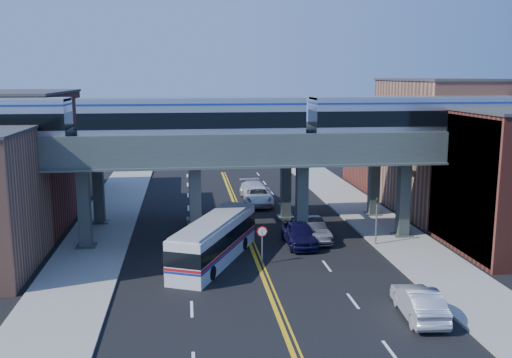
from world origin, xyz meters
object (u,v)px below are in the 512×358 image
transit_train (194,120)px  transit_bus (215,241)px  car_lane_a (299,233)px  car_lane_b (311,230)px  traffic_signal (377,216)px  car_lane_c (258,196)px  stop_sign (262,239)px  car_lane_d (255,191)px  car_parked_curb (419,302)px

transit_train → transit_bus: transit_train is taller
car_lane_a → transit_bus: bearing=-156.4°
car_lane_a → car_lane_b: 1.59m
traffic_signal → car_lane_a: traffic_signal is taller
car_lane_b → car_lane_c: (-2.46, 12.82, -0.02)m
transit_train → car_lane_c: bearing=63.8°
transit_train → stop_sign: size_ratio=18.68×
traffic_signal → car_lane_c: traffic_signal is taller
traffic_signal → car_lane_a: (-5.58, 0.93, -1.41)m
car_lane_a → car_lane_d: size_ratio=0.88×
traffic_signal → car_lane_b: traffic_signal is taller
traffic_signal → car_lane_c: (-6.88, 14.84, -1.46)m
stop_sign → car_lane_a: stop_sign is taller
car_lane_d → transit_train: bearing=-118.2°
transit_bus → car_lane_d: size_ratio=1.83×
transit_bus → car_lane_a: transit_bus is taller
traffic_signal → car_lane_b: 5.08m
car_lane_a → car_lane_b: (1.16, 1.09, -0.04)m
transit_train → car_lane_d: transit_train is taller
car_lane_c → traffic_signal: bearing=-60.9°
stop_sign → car_lane_d: bearing=84.4°
car_parked_curb → car_lane_c: bearing=-74.7°
transit_train → car_parked_curb: (11.28, -14.49, -8.52)m
transit_bus → car_parked_curb: (10.10, -10.48, -0.63)m
stop_sign → car_lane_d: 20.32m
car_lane_b → car_lane_d: size_ratio=0.87×
car_lane_c → car_parked_curb: (4.96, -27.33, -0.02)m
traffic_signal → car_lane_d: bearing=111.9°
car_lane_a → transit_train: bearing=171.1°
transit_train → car_lane_a: (7.62, -1.07, -8.45)m
traffic_signal → car_lane_d: (-6.91, 17.20, -1.43)m
stop_sign → car_lane_b: 6.79m
transit_bus → car_lane_a: (6.44, 2.94, -0.55)m
traffic_signal → car_parked_curb: size_ratio=0.82×
transit_train → car_lane_a: bearing=-8.0°
transit_train → car_lane_a: transit_train is taller
transit_train → car_parked_curb: size_ratio=9.87×
stop_sign → transit_bus: (-3.12, 0.99, -0.31)m
car_lane_d → car_parked_curb: (4.99, -29.69, -0.05)m
transit_bus → car_lane_b: transit_bus is taller
car_lane_a → car_lane_b: car_lane_a is taller
car_lane_a → car_parked_curb: (3.66, -13.42, -0.07)m
traffic_signal → car_lane_d: size_ratio=0.68×
transit_train → traffic_signal: bearing=-8.6°
stop_sign → car_lane_b: size_ratio=0.50×
car_lane_d → stop_sign: bearing=-101.3°
car_lane_a → car_lane_c: bearing=94.4°
transit_bus → transit_train: bearing=40.1°
transit_train → traffic_signal: transit_train is taller
stop_sign → car_lane_b: stop_sign is taller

